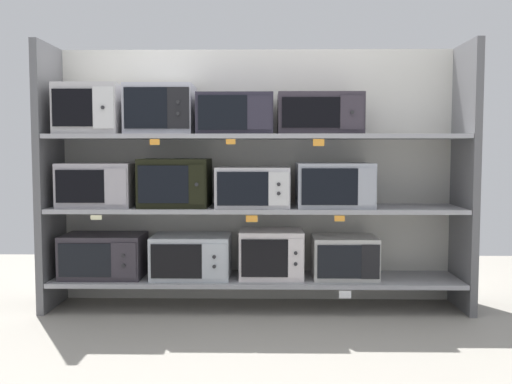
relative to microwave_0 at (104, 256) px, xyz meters
name	(u,v)px	position (x,y,z in m)	size (l,w,h in m)	color
ground	(253,361)	(1.06, -1.00, -0.37)	(6.79, 6.00, 0.02)	gray
back_panel	(257,176)	(1.06, 0.26, 0.54)	(2.99, 0.04, 1.81)	beige
upright_left	(50,177)	(-0.37, 0.00, 0.54)	(0.05, 0.47, 1.81)	#5B5B5E
upright_right	(465,178)	(2.48, 0.00, 0.54)	(0.05, 0.47, 1.81)	#5B5B5E
shelf_0	(256,279)	(1.06, 0.00, -0.16)	(2.79, 0.47, 0.03)	#99999E
microwave_0	(104,256)	(0.00, 0.00, 0.00)	(0.55, 0.37, 0.30)	#312C33
microwave_1	(192,256)	(0.61, 0.00, 0.00)	(0.53, 0.39, 0.29)	#B2B8BF
microwave_2	(271,254)	(1.16, 0.00, 0.02)	(0.44, 0.35, 0.33)	silver
microwave_3	(344,257)	(1.67, 0.00, -0.01)	(0.44, 0.34, 0.29)	beige
price_tag_0	(345,295)	(1.64, -0.23, -0.21)	(0.08, 0.00, 0.05)	white
shelf_1	(256,209)	(1.06, 0.00, 0.33)	(2.79, 0.47, 0.03)	#99999E
microwave_4	(98,185)	(-0.03, 0.00, 0.49)	(0.50, 0.38, 0.30)	#A29DA4
microwave_5	(175,183)	(0.50, 0.00, 0.51)	(0.47, 0.41, 0.33)	black
microwave_6	(253,187)	(1.04, 0.00, 0.48)	(0.50, 0.42, 0.27)	#BEBBBF
microwave_7	(334,185)	(1.59, 0.00, 0.49)	(0.51, 0.42, 0.30)	#9BA0AA
price_tag_1	(96,217)	(0.02, -0.23, 0.29)	(0.07, 0.00, 0.03)	beige
price_tag_2	(252,219)	(1.04, -0.23, 0.29)	(0.08, 0.00, 0.04)	orange
price_tag_3	(340,218)	(1.60, -0.23, 0.29)	(0.07, 0.00, 0.04)	orange
shelf_2	(256,137)	(1.06, 0.00, 0.82)	(2.79, 0.47, 0.03)	#99999E
microwave_8	(92,110)	(-0.06, 0.00, 1.01)	(0.43, 0.43, 0.34)	#B7B4B5
microwave_9	(161,110)	(0.41, 0.00, 1.01)	(0.45, 0.37, 0.34)	#B5B6C2
microwave_10	(236,115)	(0.92, 0.00, 0.97)	(0.51, 0.42, 0.27)	#292633
microwave_11	(320,114)	(1.49, 0.00, 0.98)	(0.57, 0.37, 0.28)	#342E37
price_tag_4	(155,142)	(0.41, -0.23, 0.78)	(0.06, 0.00, 0.04)	orange
price_tag_5	(231,142)	(0.90, -0.23, 0.79)	(0.06, 0.00, 0.03)	orange
price_tag_6	(319,142)	(1.46, -0.23, 0.78)	(0.07, 0.00, 0.05)	orange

